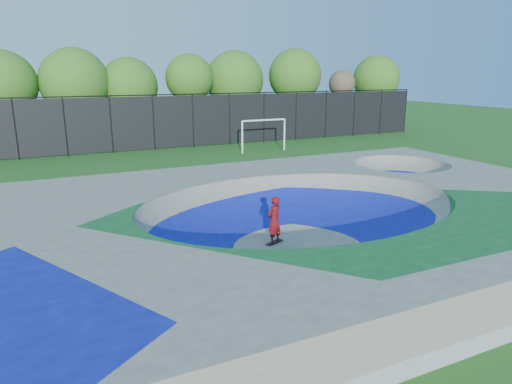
% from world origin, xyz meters
% --- Properties ---
extents(ground, '(120.00, 120.00, 0.00)m').
position_xyz_m(ground, '(0.00, 0.00, 0.00)').
color(ground, '#1F5217').
rests_on(ground, ground).
extents(skate_deck, '(22.00, 14.00, 1.50)m').
position_xyz_m(skate_deck, '(0.00, 0.00, 0.75)').
color(skate_deck, gray).
rests_on(skate_deck, ground).
extents(skater, '(0.71, 0.60, 1.64)m').
position_xyz_m(skater, '(-0.85, 0.33, 0.82)').
color(skater, '#B70E11').
rests_on(skater, ground).
extents(skateboard, '(0.80, 0.54, 0.05)m').
position_xyz_m(skateboard, '(-0.85, 0.33, 0.03)').
color(skateboard, black).
rests_on(skateboard, ground).
extents(soccer_goal, '(3.52, 0.12, 2.32)m').
position_xyz_m(soccer_goal, '(7.00, 16.96, 1.62)').
color(soccer_goal, white).
rests_on(soccer_goal, ground).
extents(fence, '(48.09, 0.09, 4.04)m').
position_xyz_m(fence, '(0.00, 21.00, 2.10)').
color(fence, black).
rests_on(fence, ground).
extents(treeline, '(53.76, 7.21, 8.23)m').
position_xyz_m(treeline, '(-3.26, 26.09, 4.94)').
color(treeline, '#493324').
rests_on(treeline, ground).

